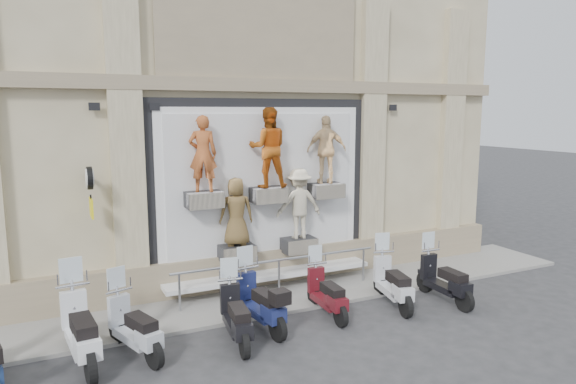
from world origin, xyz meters
name	(u,v)px	position (x,y,z in m)	size (l,w,h in m)	color
ground	(321,331)	(0.00, 0.00, 0.00)	(90.00, 90.00, 0.00)	#2D2D2F
sidewalk	(277,295)	(0.00, 2.10, 0.04)	(16.00, 2.20, 0.08)	gray
building	(210,52)	(0.00, 7.00, 6.00)	(14.00, 8.60, 12.00)	beige
shop_vitrine	(269,189)	(0.09, 2.74, 2.44)	(5.60, 0.93, 4.30)	black
guard_rail	(279,278)	(0.00, 2.00, 0.47)	(5.06, 0.10, 0.93)	#9EA0A5
clock_sign_bracket	(90,185)	(-3.90, 2.47, 2.80)	(0.10, 0.80, 1.02)	black
scooter_b	(80,316)	(-4.32, 0.58, 0.85)	(0.61, 2.09, 1.70)	silver
scooter_c	(134,315)	(-3.46, 0.52, 0.74)	(0.53, 1.82, 1.48)	#A3A9B1
scooter_d	(236,305)	(-1.67, 0.24, 0.73)	(0.53, 1.80, 1.46)	black
scooter_e	(260,291)	(-1.04, 0.63, 0.77)	(0.55, 1.89, 1.53)	#161E4F
scooter_f	(327,284)	(0.47, 0.63, 0.69)	(0.50, 1.71, 1.39)	#4D0D14
scooter_g	(393,273)	(2.06, 0.49, 0.76)	(0.54, 1.86, 1.51)	#AFB1B6
scooter_h	(445,270)	(3.27, 0.20, 0.74)	(0.53, 1.82, 1.48)	black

